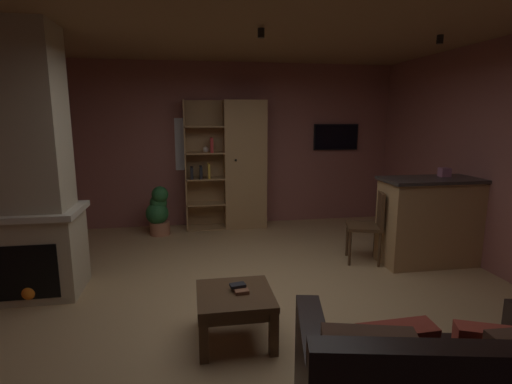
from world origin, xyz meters
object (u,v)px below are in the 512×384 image
Objects in this scene: table_book_1 at (238,285)px; potted_floor_plant at (158,211)px; table_book_0 at (242,291)px; dining_chair at (371,222)px; tissue_box at (445,172)px; coffee_table at (235,302)px; stone_fireplace at (29,178)px; bookshelf_cabinet at (239,165)px; wall_mounted_tv at (336,137)px; kitchen_bar_counter at (438,221)px.

table_book_1 is 3.25m from potted_floor_plant.
dining_chair is at bearing 39.63° from table_book_0.
tissue_box is 1.06× the size of table_book_0.
coffee_table is at bearing -75.07° from potted_floor_plant.
stone_fireplace reaches higher than potted_floor_plant.
table_book_0 is at bearing -152.35° from tissue_box.
stone_fireplace is 2.96× the size of dining_chair.
tissue_box is at bearing 26.95° from coffee_table.
stone_fireplace is 3.50× the size of potted_floor_plant.
tissue_box is at bearing -40.59° from bookshelf_cabinet.
wall_mounted_tv is at bearing 6.89° from bookshelf_cabinet.
stone_fireplace reaches higher than table_book_1.
wall_mounted_tv reaches higher than table_book_1.
tissue_box is at bearing 2.55° from stone_fireplace.
wall_mounted_tv is (2.22, 3.65, 1.16)m from coffee_table.
stone_fireplace is 4.71m from kitchen_bar_counter.
table_book_0 is at bearing -96.92° from bookshelf_cabinet.
coffee_table is at bearing -32.39° from stone_fireplace.
coffee_table is 2.44m from dining_chair.
table_book_1 is at bearing -30.97° from stone_fireplace.
stone_fireplace is 2.47m from table_book_0.
wall_mounted_tv is (2.16, 3.67, 1.06)m from table_book_0.
table_book_1 is 4.34m from wall_mounted_tv.
bookshelf_cabinet reaches higher than table_book_0.
stone_fireplace is 2.41m from table_book_1.
stone_fireplace reaches higher than wall_mounted_tv.
bookshelf_cabinet is 1.50m from potted_floor_plant.
potted_floor_plant is at bearing -168.66° from bookshelf_cabinet.
bookshelf_cabinet is 1.41× the size of kitchen_bar_counter.
dining_chair is at bearing 38.08° from table_book_1.
stone_fireplace is 2.45m from coffee_table.
table_book_1 is 2.38m from dining_chair.
coffee_table is 0.79× the size of wall_mounted_tv.
coffee_table is 4.98× the size of table_book_1.
tissue_box is at bearing 44.24° from kitchen_bar_counter.
wall_mounted_tv is (3.06, 0.48, 1.11)m from potted_floor_plant.
bookshelf_cabinet is 2.70× the size of potted_floor_plant.
bookshelf_cabinet is 16.56× the size of table_book_1.
kitchen_bar_counter is at bearing 1.52° from stone_fireplace.
table_book_0 is 4.39m from wall_mounted_tv.
potted_floor_plant is (-0.88, 3.13, -0.08)m from table_book_1.
kitchen_bar_counter is 2.35× the size of coffee_table.
potted_floor_plant is (1.08, 1.95, -0.85)m from stone_fireplace.
kitchen_bar_counter is 13.06× the size of table_book_0.
table_book_0 is 0.14× the size of wall_mounted_tv.
stone_fireplace reaches higher than table_book_0.
table_book_0 is 0.15× the size of potted_floor_plant.
stone_fireplace is at bearing -149.60° from wall_mounted_tv.
kitchen_bar_counter reaches higher than table_book_0.
table_book_0 is at bearing -15.47° from coffee_table.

